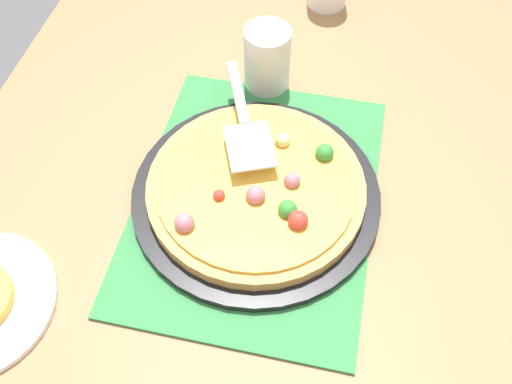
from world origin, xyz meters
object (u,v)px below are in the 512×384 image
(pizza_pan, at_px, (256,195))
(cup_near, at_px, (267,59))
(pizza_server, at_px, (245,123))
(pizza, at_px, (257,187))

(pizza_pan, distance_m, cup_near, 0.26)
(cup_near, bearing_deg, pizza_server, -1.16)
(pizza_pan, distance_m, pizza_server, 0.11)
(pizza, distance_m, cup_near, 0.25)
(pizza, distance_m, pizza_server, 0.11)
(pizza_pan, relative_size, pizza_server, 1.66)
(pizza_server, bearing_deg, pizza_pan, 22.35)
(pizza_pan, xyz_separation_m, pizza, (0.00, 0.00, 0.02))
(cup_near, bearing_deg, pizza_pan, 7.74)
(cup_near, height_order, pizza_server, cup_near)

